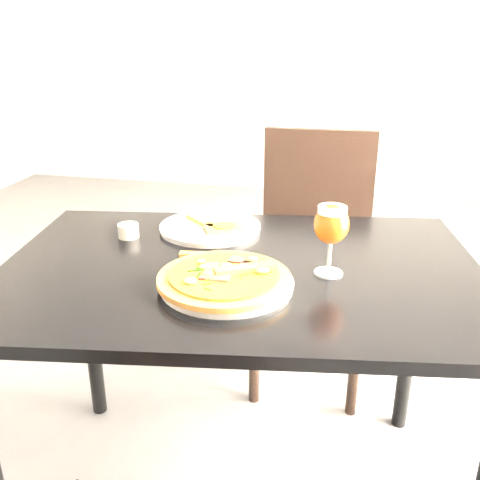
% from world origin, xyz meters
% --- Properties ---
extents(ground, '(6.00, 6.00, 0.00)m').
position_xyz_m(ground, '(0.00, 0.00, 0.00)').
color(ground, '#555558').
rests_on(ground, ground).
extents(dining_table, '(1.30, 0.97, 0.75)m').
position_xyz_m(dining_table, '(0.27, -0.33, 0.66)').
color(dining_table, black).
rests_on(dining_table, ground).
extents(chair_far, '(0.45, 0.45, 0.96)m').
position_xyz_m(chair_far, '(0.40, 0.36, 0.53)').
color(chair_far, black).
rests_on(chair_far, ground).
extents(plate_main, '(0.36, 0.36, 0.02)m').
position_xyz_m(plate_main, '(0.26, -0.45, 0.76)').
color(plate_main, white).
rests_on(plate_main, dining_table).
extents(pizza, '(0.31, 0.31, 0.03)m').
position_xyz_m(pizza, '(0.26, -0.46, 0.78)').
color(pizza, '#996525').
rests_on(pizza, plate_main).
extents(plate_second, '(0.29, 0.29, 0.02)m').
position_xyz_m(plate_second, '(0.13, -0.10, 0.76)').
color(plate_second, white).
rests_on(plate_second, dining_table).
extents(crust_scraps, '(0.20, 0.15, 0.02)m').
position_xyz_m(crust_scraps, '(0.15, -0.11, 0.77)').
color(crust_scraps, '#996525').
rests_on(crust_scraps, plate_second).
extents(loose_crust, '(0.11, 0.04, 0.01)m').
position_xyz_m(loose_crust, '(0.15, -0.29, 0.75)').
color(loose_crust, '#996525').
rests_on(loose_crust, dining_table).
extents(sauce_cup, '(0.06, 0.06, 0.04)m').
position_xyz_m(sauce_cup, '(-0.08, -0.20, 0.77)').
color(sauce_cup, beige).
rests_on(sauce_cup, dining_table).
extents(beer_glass, '(0.08, 0.08, 0.17)m').
position_xyz_m(beer_glass, '(0.49, -0.33, 0.88)').
color(beer_glass, silver).
rests_on(beer_glass, dining_table).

